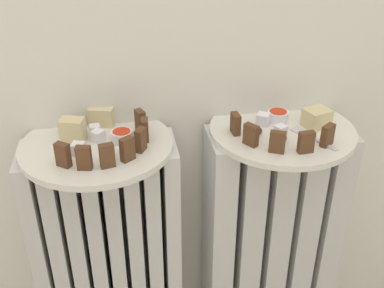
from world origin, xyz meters
name	(u,v)px	position (x,y,z in m)	size (l,w,h in m)	color
radiator_left	(112,274)	(-0.18, 0.28, 0.31)	(0.30, 0.12, 0.63)	silver
radiator_right	(269,255)	(0.18, 0.28, 0.31)	(0.30, 0.12, 0.63)	silver
plate_left	(97,145)	(-0.18, 0.28, 0.63)	(0.28, 0.28, 0.01)	silver
plate_right	(282,130)	(0.18, 0.28, 0.63)	(0.28, 0.28, 0.01)	silver
dark_cake_slice_left_0	(63,155)	(-0.23, 0.21, 0.66)	(0.02, 0.01, 0.04)	#56351E
dark_cake_slice_left_1	(84,158)	(-0.20, 0.19, 0.66)	(0.02, 0.01, 0.04)	#56351E
dark_cake_slice_left_2	(107,156)	(-0.16, 0.19, 0.66)	(0.02, 0.01, 0.04)	#56351E
dark_cake_slice_left_3	(127,149)	(-0.12, 0.21, 0.66)	(0.02, 0.01, 0.04)	#56351E
dark_cake_slice_left_4	(141,140)	(-0.10, 0.24, 0.66)	(0.02, 0.01, 0.04)	#56351E
dark_cake_slice_left_5	(145,130)	(-0.09, 0.27, 0.66)	(0.02, 0.01, 0.04)	#56351E
dark_cake_slice_left_6	(140,121)	(-0.09, 0.31, 0.66)	(0.02, 0.01, 0.04)	#56351E
marble_cake_slice_left_0	(73,130)	(-0.22, 0.29, 0.66)	(0.04, 0.03, 0.04)	beige
marble_cake_slice_left_1	(102,116)	(-0.17, 0.35, 0.66)	(0.05, 0.03, 0.04)	beige
turkish_delight_left_0	(78,149)	(-0.21, 0.24, 0.65)	(0.02, 0.02, 0.02)	white
turkish_delight_left_1	(64,131)	(-0.24, 0.32, 0.65)	(0.02, 0.02, 0.02)	white
turkish_delight_left_2	(98,136)	(-0.17, 0.29, 0.65)	(0.02, 0.02, 0.02)	white
turkish_delight_left_3	(95,130)	(-0.18, 0.31, 0.65)	(0.02, 0.02, 0.02)	white
medjool_date_left_0	(79,124)	(-0.21, 0.34, 0.65)	(0.03, 0.02, 0.01)	#4C2814
medjool_date_left_1	(106,151)	(-0.16, 0.23, 0.65)	(0.02, 0.02, 0.02)	#4C2814
jam_bowl_left	(122,136)	(-0.13, 0.28, 0.65)	(0.04, 0.04, 0.02)	white
dark_cake_slice_right_0	(236,124)	(0.08, 0.27, 0.66)	(0.03, 0.01, 0.04)	#56351E
dark_cake_slice_right_1	(251,135)	(0.10, 0.23, 0.66)	(0.03, 0.01, 0.04)	#56351E
dark_cake_slice_right_2	(277,142)	(0.14, 0.19, 0.66)	(0.03, 0.01, 0.04)	#56351E
dark_cake_slice_right_3	(306,142)	(0.19, 0.18, 0.66)	(0.03, 0.01, 0.04)	#56351E
dark_cake_slice_right_4	(328,135)	(0.23, 0.20, 0.66)	(0.03, 0.01, 0.04)	#56351E
marble_cake_slice_right_0	(317,118)	(0.24, 0.28, 0.66)	(0.05, 0.04, 0.04)	beige
turkish_delight_right_0	(280,130)	(0.16, 0.25, 0.65)	(0.02, 0.02, 0.02)	white
turkish_delight_right_1	(263,119)	(0.14, 0.30, 0.65)	(0.02, 0.02, 0.02)	white
medjool_date_right_0	(281,138)	(0.16, 0.23, 0.65)	(0.02, 0.02, 0.02)	#4C2814
medjool_date_right_1	(257,132)	(0.12, 0.26, 0.65)	(0.02, 0.02, 0.02)	#4C2814
jam_bowl_right	(278,115)	(0.18, 0.31, 0.65)	(0.04, 0.04, 0.02)	white
fork	(311,137)	(0.22, 0.23, 0.64)	(0.06, 0.10, 0.00)	silver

